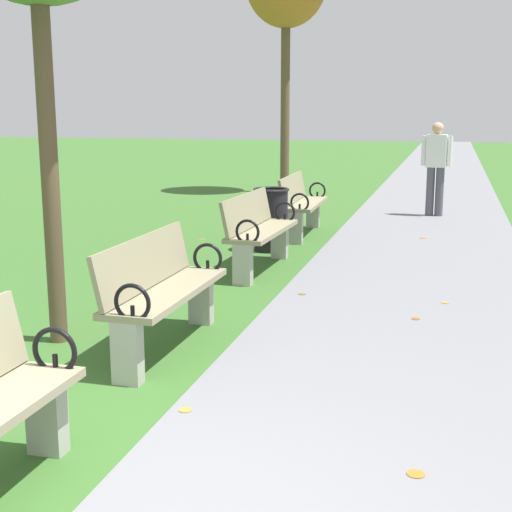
# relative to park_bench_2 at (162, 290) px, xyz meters

# --- Properties ---
(paved_walkway) EXTENTS (2.62, 44.00, 0.02)m
(paved_walkway) POSITION_rel_park_bench_2_xyz_m (1.81, 15.35, -0.48)
(paved_walkway) COLOR slate
(paved_walkway) RESTS_ON ground
(park_bench_2) EXTENTS (0.49, 1.60, 0.90)m
(park_bench_2) POSITION_rel_park_bench_2_xyz_m (0.00, 0.00, 0.00)
(park_bench_2) COLOR gray
(park_bench_2) RESTS_ON ground
(park_bench_3) EXTENTS (0.53, 1.62, 0.90)m
(park_bench_3) POSITION_rel_park_bench_2_xyz_m (0.00, 2.93, 0.00)
(park_bench_3) COLOR gray
(park_bench_3) RESTS_ON ground
(park_bench_4) EXTENTS (0.50, 1.61, 0.90)m
(park_bench_4) POSITION_rel_park_bench_2_xyz_m (0.00, 5.42, 0.00)
(park_bench_4) COLOR gray
(park_bench_4) RESTS_ON ground
(pedestrian_walking) EXTENTS (0.53, 0.26, 1.62)m
(pedestrian_walking) POSITION_rel_park_bench_2_xyz_m (1.88, 7.86, 0.44)
(pedestrian_walking) COLOR #4C4C56
(pedestrian_walking) RESTS_ON paved_walkway
(trash_bin) EXTENTS (0.48, 0.48, 0.84)m
(trash_bin) POSITION_rel_park_bench_2_xyz_m (-0.15, 4.13, -0.06)
(trash_bin) COLOR black
(trash_bin) RESTS_ON ground
(scattered_leaves) EXTENTS (4.70, 12.69, 0.02)m
(scattered_leaves) POSITION_rel_park_bench_2_xyz_m (0.41, 0.59, -0.47)
(scattered_leaves) COLOR #AD6B23
(scattered_leaves) RESTS_ON ground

